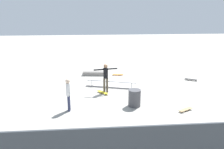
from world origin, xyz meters
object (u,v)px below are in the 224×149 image
loose_skateboard_natural (186,109)px  loose_skateboard_orange (118,75)px  skateboard_main (103,92)px  trash_bin (134,98)px  skater_main (106,76)px  loose_skateboard_black (191,79)px  skate_ledge (95,73)px  grind_rail (111,85)px  bystander_white_shirt (68,93)px

loose_skateboard_natural → loose_skateboard_orange: bearing=-96.0°
skateboard_main → trash_bin: (-1.50, 1.90, 0.36)m
skater_main → loose_skateboard_black: skater_main is taller
loose_skateboard_black → trash_bin: size_ratio=0.92×
skate_ledge → skateboard_main: bearing=96.1°
grind_rail → skate_ledge: 3.05m
skateboard_main → skate_ledge: bearing=-32.2°
skater_main → loose_skateboard_black: (-5.92, -1.80, -0.92)m
grind_rail → loose_skateboard_orange: (-0.71, -2.66, -0.11)m
skateboard_main → grind_rail: bearing=-70.6°
loose_skateboard_black → trash_bin: 6.02m
bystander_white_shirt → loose_skateboard_black: size_ratio=2.00×
grind_rail → loose_skateboard_black: size_ratio=4.03×
grind_rail → skater_main: (0.39, 0.77, 0.81)m
bystander_white_shirt → loose_skateboard_orange: (-2.99, -5.74, -0.82)m
bystander_white_shirt → loose_skateboard_orange: bearing=-27.0°
skateboard_main → skater_main: bearing=-89.7°
loose_skateboard_orange → loose_skateboard_black: (-4.82, 1.63, 0.00)m
skater_main → loose_skateboard_natural: skater_main is taller
loose_skateboard_orange → trash_bin: 5.49m
skater_main → loose_skateboard_orange: (-1.10, -3.43, -0.92)m
skater_main → bystander_white_shirt: size_ratio=1.07×
skate_ledge → loose_skateboard_black: size_ratio=2.17×
skater_main → loose_skateboard_natural: 4.71m
grind_rail → loose_skateboard_orange: 2.75m
loose_skateboard_black → grind_rail: bearing=40.4°
skate_ledge → loose_skateboard_orange: size_ratio=2.10×
loose_skateboard_natural → skater_main: bearing=-66.0°
skate_ledge → bystander_white_shirt: (1.29, 5.97, 0.76)m
skateboard_main → loose_skateboard_natural: same height
skater_main → trash_bin: size_ratio=1.99×
skater_main → bystander_white_shirt: 2.99m
skateboard_main → trash_bin: bearing=-180.0°
skateboard_main → trash_bin: trash_bin is taller
trash_bin → skater_main: bearing=-57.4°
skateboard_main → loose_skateboard_black: bearing=-110.7°
grind_rail → trash_bin: 2.98m
grind_rail → loose_skateboard_natural: 4.86m
grind_rail → loose_skateboard_natural: bearing=149.0°
loose_skateboard_natural → trash_bin: bearing=-46.6°
skate_ledge → skater_main: 3.80m
skateboard_main → loose_skateboard_natural: bearing=-163.2°
skate_ledge → loose_skateboard_orange: skate_ledge is taller
grind_rail → loose_skateboard_natural: grind_rail is taller
loose_skateboard_natural → loose_skateboard_black: (-2.27, -4.63, 0.00)m
loose_skateboard_black → skater_main: bearing=46.8°
skateboard_main → bystander_white_shirt: bystander_white_shirt is taller
trash_bin → bystander_white_shirt: bearing=4.7°
skateboard_main → loose_skateboard_black: (-6.12, -1.95, 0.00)m
skater_main → loose_skateboard_natural: bearing=132.1°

